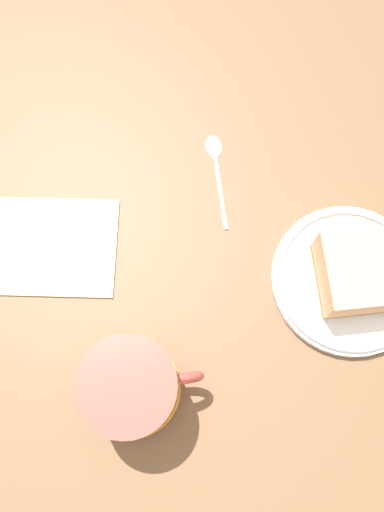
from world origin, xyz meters
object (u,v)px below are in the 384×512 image
small_plate (352,280)px  teaspoon (219,161)px  cake_slice (362,274)px  folded_napkin (58,247)px  tea_mug (136,390)px

small_plate → teaspoon: bearing=-21.1°
small_plate → cake_slice: (-0.23, -0.13, 2.73)cm
teaspoon → folded_napkin: bearing=54.5°
small_plate → cake_slice: cake_slice is taller
teaspoon → folded_napkin: 21.29cm
tea_mug → folded_napkin: 19.06cm
small_plate → folded_napkin: small_plate is taller
cake_slice → tea_mug: size_ratio=1.02×
small_plate → teaspoon: 20.61cm
folded_napkin → teaspoon: bearing=-125.5°
cake_slice → teaspoon: (19.45, -7.29, -3.23)cm
tea_mug → teaspoon: (3.02, -27.78, -4.07)cm
teaspoon → folded_napkin: (12.37, 17.33, -0.05)cm
tea_mug → teaspoon: bearing=-83.8°
tea_mug → teaspoon: 28.24cm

